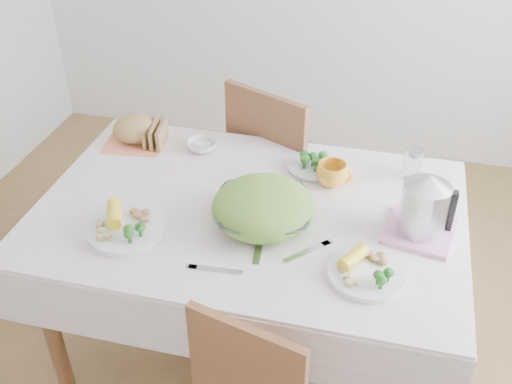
% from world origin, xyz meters
% --- Properties ---
extents(floor, '(3.60, 3.60, 0.00)m').
position_xyz_m(floor, '(0.00, 0.00, 0.00)').
color(floor, brown).
rests_on(floor, ground).
extents(dining_table, '(1.40, 0.90, 0.75)m').
position_xyz_m(dining_table, '(0.00, 0.00, 0.38)').
color(dining_table, brown).
rests_on(dining_table, floor).
extents(tablecloth, '(1.50, 1.00, 0.01)m').
position_xyz_m(tablecloth, '(0.00, 0.00, 0.76)').
color(tablecloth, silver).
rests_on(tablecloth, dining_table).
extents(chair_far, '(0.58, 0.58, 0.96)m').
position_xyz_m(chair_far, '(0.02, 0.69, 0.46)').
color(chair_far, brown).
rests_on(chair_far, floor).
extents(salad_bowl, '(0.40, 0.40, 0.08)m').
position_xyz_m(salad_bowl, '(0.07, -0.07, 0.80)').
color(salad_bowl, white).
rests_on(salad_bowl, tablecloth).
extents(dinner_plate_left, '(0.29, 0.29, 0.02)m').
position_xyz_m(dinner_plate_left, '(-0.37, -0.23, 0.77)').
color(dinner_plate_left, white).
rests_on(dinner_plate_left, tablecloth).
extents(dinner_plate_right, '(0.34, 0.34, 0.02)m').
position_xyz_m(dinner_plate_right, '(0.44, -0.25, 0.77)').
color(dinner_plate_right, white).
rests_on(dinner_plate_right, tablecloth).
extents(broccoli_plate, '(0.22, 0.22, 0.02)m').
position_xyz_m(broccoli_plate, '(0.18, 0.30, 0.77)').
color(broccoli_plate, beige).
rests_on(broccoli_plate, tablecloth).
extents(napkin, '(0.27, 0.27, 0.00)m').
position_xyz_m(napkin, '(-0.58, 0.34, 0.76)').
color(napkin, '#EA7950').
rests_on(napkin, tablecloth).
extents(bread_loaf, '(0.20, 0.19, 0.11)m').
position_xyz_m(bread_loaf, '(-0.58, 0.34, 0.82)').
color(bread_loaf, olive).
rests_on(bread_loaf, napkin).
extents(fruit_bowl, '(0.16, 0.16, 0.04)m').
position_xyz_m(fruit_bowl, '(-0.29, 0.34, 0.78)').
color(fruit_bowl, white).
rests_on(fruit_bowl, tablecloth).
extents(yellow_mug, '(0.14, 0.14, 0.09)m').
position_xyz_m(yellow_mug, '(0.26, 0.22, 0.81)').
color(yellow_mug, orange).
rests_on(yellow_mug, tablecloth).
extents(glass_tumbler, '(0.07, 0.07, 0.12)m').
position_xyz_m(glass_tumbler, '(0.55, 0.34, 0.83)').
color(glass_tumbler, white).
rests_on(glass_tumbler, tablecloth).
extents(pink_tray, '(0.26, 0.26, 0.02)m').
position_xyz_m(pink_tray, '(0.59, 0.00, 0.77)').
color(pink_tray, pink).
rests_on(pink_tray, tablecloth).
extents(electric_kettle, '(0.19, 0.19, 0.22)m').
position_xyz_m(electric_kettle, '(0.59, 0.00, 0.88)').
color(electric_kettle, '#B2B5BA').
rests_on(electric_kettle, pink_tray).
extents(fork_left, '(0.05, 0.21, 0.00)m').
position_xyz_m(fork_left, '(0.08, -0.19, 0.76)').
color(fork_left, silver).
rests_on(fork_left, tablecloth).
extents(fork_right, '(0.14, 0.15, 0.00)m').
position_xyz_m(fork_right, '(0.24, -0.19, 0.76)').
color(fork_right, silver).
rests_on(fork_right, tablecloth).
extents(knife, '(0.17, 0.03, 0.00)m').
position_xyz_m(knife, '(-0.02, -0.34, 0.76)').
color(knife, silver).
rests_on(knife, tablecloth).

